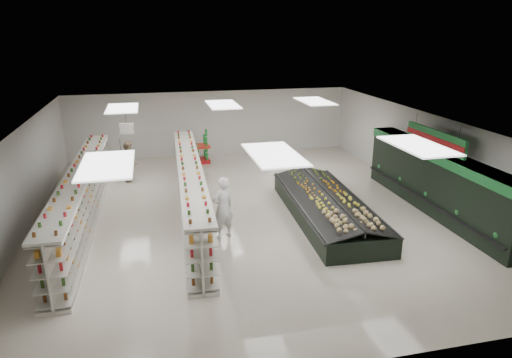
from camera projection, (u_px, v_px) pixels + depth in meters
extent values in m
plane|color=beige|center=(243.00, 212.00, 16.06)|extent=(16.00, 16.00, 0.00)
cube|color=white|center=(242.00, 122.00, 15.05)|extent=(14.00, 16.00, 0.02)
cube|color=silver|center=(211.00, 123.00, 22.95)|extent=(14.00, 0.02, 3.20)
cube|color=silver|center=(332.00, 296.00, 8.16)|extent=(14.00, 0.02, 3.20)
cube|color=silver|center=(20.00, 184.00, 14.05)|extent=(0.02, 16.00, 3.20)
cube|color=silver|center=(426.00, 156.00, 17.07)|extent=(0.02, 16.00, 3.20)
cube|color=black|center=(437.00, 182.00, 15.74)|extent=(0.80, 8.00, 2.20)
cube|color=#1F7433|center=(440.00, 156.00, 15.44)|extent=(0.85, 8.00, 0.30)
cube|color=black|center=(429.00, 198.00, 15.86)|extent=(0.55, 7.80, 0.15)
cube|color=beige|center=(434.00, 176.00, 15.63)|extent=(0.45, 7.70, 0.03)
cube|color=beige|center=(435.00, 167.00, 15.53)|extent=(0.45, 7.70, 0.03)
cube|color=white|center=(121.00, 158.00, 12.53)|extent=(0.50, 0.06, 0.40)
cube|color=#A41216|center=(121.00, 158.00, 12.53)|extent=(0.52, 0.02, 0.12)
cylinder|color=black|center=(120.00, 148.00, 12.44)|extent=(0.01, 0.01, 0.50)
cube|color=white|center=(127.00, 129.00, 16.23)|extent=(0.50, 0.06, 0.40)
cube|color=#A41216|center=(127.00, 129.00, 16.23)|extent=(0.52, 0.02, 0.12)
cylinder|color=black|center=(126.00, 120.00, 16.13)|extent=(0.01, 0.01, 0.50)
cube|color=#1F7433|center=(435.00, 139.00, 15.19)|extent=(0.10, 3.20, 0.60)
cube|color=#A41216|center=(433.00, 139.00, 15.17)|extent=(0.03, 3.20, 0.18)
cylinder|color=black|center=(460.00, 135.00, 13.95)|extent=(0.01, 0.01, 0.50)
cylinder|color=black|center=(416.00, 120.00, 16.17)|extent=(0.01, 0.01, 0.50)
cube|color=silver|center=(86.00, 222.00, 15.10)|extent=(0.99, 10.48, 0.10)
cube|color=silver|center=(83.00, 199.00, 14.84)|extent=(0.26, 10.46, 1.74)
cube|color=silver|center=(79.00, 172.00, 14.55)|extent=(0.99, 10.48, 0.07)
cube|color=beige|center=(79.00, 220.00, 15.03)|extent=(0.59, 10.38, 0.03)
cube|color=beige|center=(78.00, 209.00, 14.90)|extent=(0.59, 10.38, 0.03)
cube|color=beige|center=(76.00, 198.00, 14.78)|extent=(0.59, 10.38, 0.03)
cube|color=beige|center=(75.00, 187.00, 14.66)|extent=(0.59, 10.38, 0.03)
cube|color=beige|center=(73.00, 176.00, 14.54)|extent=(0.59, 10.38, 0.03)
cube|color=beige|center=(92.00, 219.00, 15.10)|extent=(0.59, 10.38, 0.03)
cube|color=beige|center=(90.00, 208.00, 14.98)|extent=(0.59, 10.38, 0.03)
cube|color=beige|center=(89.00, 197.00, 14.86)|extent=(0.59, 10.38, 0.03)
cube|color=beige|center=(88.00, 186.00, 14.74)|extent=(0.59, 10.38, 0.03)
cube|color=beige|center=(86.00, 175.00, 14.62)|extent=(0.59, 10.38, 0.03)
cube|color=silver|center=(192.00, 213.00, 15.81)|extent=(1.20, 10.50, 0.10)
cube|color=silver|center=(191.00, 191.00, 15.55)|extent=(0.46, 10.47, 1.75)
cube|color=silver|center=(189.00, 166.00, 15.27)|extent=(1.20, 10.50, 0.07)
cube|color=beige|center=(186.00, 211.00, 15.74)|extent=(0.79, 10.40, 0.03)
cube|color=beige|center=(185.00, 201.00, 15.62)|extent=(0.79, 10.40, 0.03)
cube|color=beige|center=(185.00, 190.00, 15.50)|extent=(0.79, 10.40, 0.03)
cube|color=beige|center=(184.00, 179.00, 15.38)|extent=(0.79, 10.40, 0.03)
cube|color=beige|center=(183.00, 169.00, 15.26)|extent=(0.79, 10.40, 0.03)
cube|color=beige|center=(197.00, 210.00, 15.81)|extent=(0.79, 10.40, 0.03)
cube|color=beige|center=(197.00, 200.00, 15.69)|extent=(0.79, 10.40, 0.03)
cube|color=beige|center=(196.00, 189.00, 15.57)|extent=(0.79, 10.40, 0.03)
cube|color=beige|center=(196.00, 179.00, 15.45)|extent=(0.79, 10.40, 0.03)
cube|color=beige|center=(196.00, 168.00, 15.33)|extent=(0.79, 10.40, 0.03)
cube|color=black|center=(327.00, 209.00, 15.45)|extent=(2.51, 6.52, 0.64)
cube|color=#262626|center=(297.00, 202.00, 15.16)|extent=(0.37, 6.41, 0.05)
cube|color=#262626|center=(357.00, 198.00, 15.52)|extent=(0.37, 6.41, 0.05)
cube|color=black|center=(311.00, 198.00, 15.22)|extent=(1.49, 6.37, 0.33)
cube|color=black|center=(344.00, 196.00, 15.41)|extent=(1.49, 6.37, 0.33)
cube|color=#262626|center=(328.00, 195.00, 15.29)|extent=(0.36, 6.32, 0.23)
cube|color=#A41216|center=(197.00, 161.00, 21.88)|extent=(1.19, 0.83, 0.19)
cube|color=red|center=(197.00, 146.00, 21.65)|extent=(1.24, 0.88, 0.10)
imported|color=white|center=(223.00, 208.00, 13.82)|extent=(0.84, 0.72, 1.95)
imported|color=tan|center=(130.00, 161.00, 19.15)|extent=(0.57, 0.86, 1.70)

